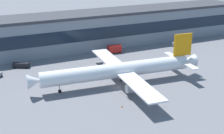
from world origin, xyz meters
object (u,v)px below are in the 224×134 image
at_px(belt_loader, 21,65).
at_px(baggage_tug, 175,44).
at_px(traffic_cone_0, 122,107).
at_px(airliner, 120,70).
at_px(stair_truck, 115,49).

bearing_deg(belt_loader, baggage_tug, -0.23).
distance_m(baggage_tug, belt_loader, 72.16).
bearing_deg(traffic_cone_0, airliner, 65.95).
xyz_separation_m(stair_truck, belt_loader, (-41.27, -1.65, -0.83)).
distance_m(airliner, baggage_tug, 54.36).
bearing_deg(stair_truck, airliner, -113.01).
height_order(baggage_tug, belt_loader, belt_loader).
bearing_deg(stair_truck, baggage_tug, -3.60).
bearing_deg(traffic_cone_0, baggage_tug, 41.93).
bearing_deg(belt_loader, airliner, -48.42).
bearing_deg(baggage_tug, traffic_cone_0, -138.07).
relative_size(baggage_tug, traffic_cone_0, 6.35).
distance_m(baggage_tug, stair_truck, 30.97).
bearing_deg(airliner, traffic_cone_0, -114.05).
relative_size(belt_loader, traffic_cone_0, 10.25).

